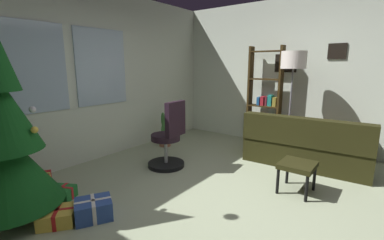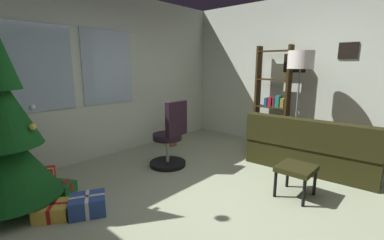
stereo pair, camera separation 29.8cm
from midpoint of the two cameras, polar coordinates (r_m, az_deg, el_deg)
name	(u,v)px [view 1 (the left image)]	position (r m, az deg, el deg)	size (l,w,h in m)	color
ground_plane	(238,210)	(3.15, 6.97, -18.59)	(5.24, 5.19, 0.10)	#9CA785
wall_back_with_windows	(92,76)	(4.63, -22.46, 8.79)	(5.24, 0.12, 2.73)	silver
wall_right_with_frames	(310,75)	(5.22, 22.58, 8.96)	(0.12, 5.19, 2.73)	silver
couch	(314,145)	(4.66, 23.14, -4.99)	(1.76, 1.84, 0.79)	black
footstool	(297,167)	(3.46, 19.38, -9.59)	(0.42, 0.39, 0.38)	black
holiday_tree	(3,138)	(3.21, -37.75, -3.17)	(0.98, 0.98, 2.55)	#4C331E
gift_box_red	(38,182)	(3.98, -32.02, -11.28)	(0.35, 0.34, 0.22)	red
gift_box_green	(62,193)	(3.63, -28.38, -13.64)	(0.32, 0.34, 0.15)	#1E722D
gift_box_gold	(58,217)	(3.15, -29.49, -17.65)	(0.43, 0.43, 0.15)	gold
gift_box_blue	(94,209)	(3.07, -23.13, -17.25)	(0.45, 0.43, 0.20)	#2D4C99
office_chair	(169,142)	(4.04, -7.16, -4.71)	(0.56, 0.56, 1.02)	black
bookshelf	(264,103)	(5.25, 13.67, 3.54)	(0.18, 0.64, 1.88)	#36260F
floor_lamp	(293,66)	(4.67, 19.20, 10.86)	(0.40, 0.40, 1.76)	slate
potted_plant	(166,131)	(5.15, -7.33, -2.29)	(0.40, 0.48, 0.65)	#985F46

